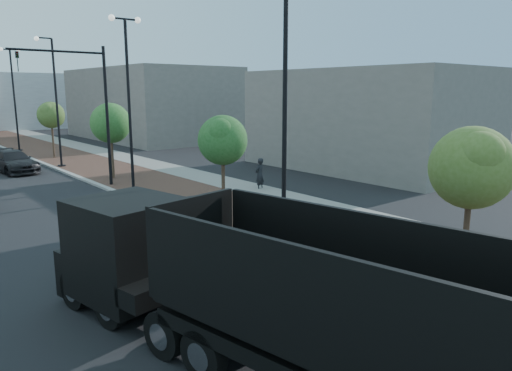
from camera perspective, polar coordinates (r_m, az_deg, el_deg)
sidewalk at (r=44.43m, az=-20.91°, el=3.41°), size 7.00×140.00×0.12m
concrete_strip at (r=45.35m, az=-17.68°, el=3.77°), size 2.40×140.00×0.13m
curb at (r=43.47m, az=-25.27°, el=2.92°), size 0.30×140.00×0.14m
dump_truck at (r=10.46m, az=-4.11°, el=-12.31°), size 4.69×13.54×3.31m
white_sedan at (r=15.43m, az=-17.37°, el=-7.42°), size 3.31×4.90×1.53m
dark_car_far at (r=37.05m, az=-26.96°, el=2.56°), size 2.72×5.38×1.50m
pedestrian at (r=26.94m, az=0.43°, el=1.34°), size 0.77×0.62×1.85m
streetlight_1 at (r=16.12m, az=3.13°, el=6.88°), size 1.44×0.56×9.21m
streetlight_2 at (r=26.27m, az=-14.87°, el=9.26°), size 1.72×0.56×9.28m
streetlight_3 at (r=37.48m, az=-22.78°, el=8.53°), size 1.44×0.56×9.21m
streetlight_4 at (r=49.10m, az=-26.83°, el=9.21°), size 1.72×0.56×9.28m
traffic_mast at (r=28.69m, az=-19.09°, el=9.49°), size 5.09×0.20×8.00m
tree_0 at (r=13.52m, az=24.29°, el=1.91°), size 2.22×2.14×4.69m
tree_1 at (r=20.83m, az=-3.92°, el=5.39°), size 2.24×2.16×4.54m
tree_2 at (r=31.34m, az=-16.88°, el=7.11°), size 2.51×2.49×4.82m
tree_3 at (r=42.65m, az=-23.19°, el=7.72°), size 2.22×2.14×4.68m
commercial_block_ne at (r=58.19m, az=-12.59°, el=9.46°), size 12.00×22.00×8.00m
commercial_block_e at (r=35.87m, az=13.12°, el=7.67°), size 10.00×16.00×7.00m
utility_cover_1 at (r=17.02m, az=12.39°, el=-7.65°), size 0.50×0.50×0.02m
utility_cover_2 at (r=25.05m, az=-7.71°, el=-1.38°), size 0.50×0.50×0.02m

